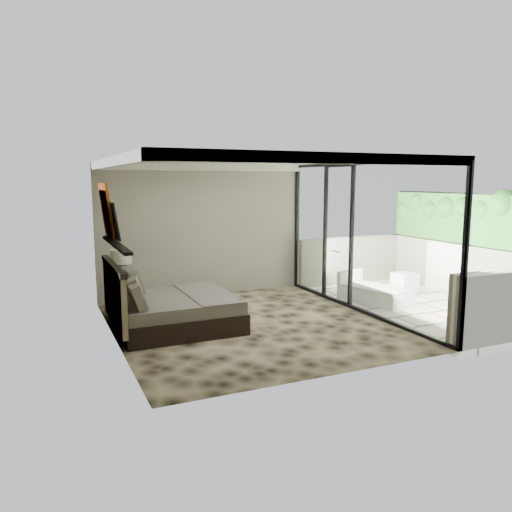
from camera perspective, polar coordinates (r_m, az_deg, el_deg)
name	(u,v)px	position (r m, az deg, el deg)	size (l,w,h in m)	color
floor	(250,325)	(8.67, -0.66, -7.86)	(5.00, 5.00, 0.00)	black
ceiling	(250,160)	(8.32, -0.69, 10.89)	(4.50, 5.00, 0.02)	silver
back_wall	(204,231)	(10.70, -5.98, 2.90)	(4.50, 0.02, 2.80)	gray
left_wall	(113,252)	(7.78, -16.00, 0.45)	(0.02, 5.00, 2.80)	gray
glass_wall	(361,238)	(9.50, 11.89, 2.03)	(0.08, 5.00, 2.80)	white
terrace_slab	(420,306)	(10.69, 18.21, -5.44)	(3.00, 5.00, 0.12)	beige
parapet_far	(471,271)	(11.51, 23.35, -1.63)	(0.30, 5.00, 1.10)	beige
foliage_hedge	(474,220)	(11.38, 23.68, 3.83)	(0.36, 4.60, 1.10)	#2D7825
picture_ledge	(116,244)	(7.87, -15.71, 1.29)	(0.12, 2.20, 0.05)	black
bed	(169,309)	(8.53, -9.87, -5.98)	(2.01, 1.95, 1.11)	black
nightstand	(121,302)	(9.60, -15.18, -5.11)	(0.46, 0.46, 0.46)	black
table_lamp	(121,263)	(9.46, -15.15, -0.75)	(0.38, 0.38, 0.70)	black
abstract_canvas	(106,210)	(8.65, -16.75, 5.04)	(0.04, 0.90, 0.90)	#A3270E
framed_print	(114,221)	(8.19, -15.88, 3.84)	(0.03, 0.50, 0.60)	black
ottoman	(404,283)	(11.49, 16.61, -2.96)	(0.44, 0.44, 0.44)	silver
lounger	(373,293)	(10.51, 13.22, -4.16)	(1.05, 1.57, 0.56)	silver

